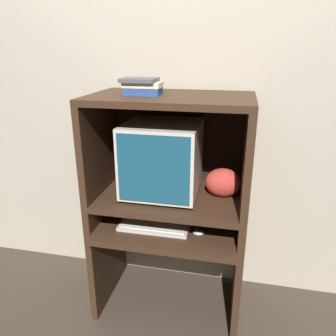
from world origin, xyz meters
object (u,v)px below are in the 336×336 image
(keyboard, at_px, (153,227))
(snack_bag, at_px, (223,182))
(book_stack, at_px, (142,86))
(mouse, at_px, (198,233))
(crt_monitor, at_px, (162,158))

(keyboard, relative_size, snack_bag, 1.99)
(snack_bag, height_order, book_stack, book_stack)
(mouse, xyz_separation_m, book_stack, (-0.35, 0.12, 0.81))
(keyboard, relative_size, mouse, 6.72)
(snack_bag, bearing_deg, mouse, -121.25)
(book_stack, bearing_deg, mouse, -18.61)
(mouse, distance_m, snack_bag, 0.33)
(crt_monitor, relative_size, keyboard, 1.04)
(mouse, relative_size, book_stack, 0.29)
(crt_monitor, height_order, book_stack, book_stack)
(keyboard, distance_m, mouse, 0.27)
(keyboard, bearing_deg, snack_bag, 25.54)
(book_stack, bearing_deg, keyboard, -53.64)
(snack_bag, relative_size, book_stack, 0.97)
(keyboard, height_order, mouse, mouse)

